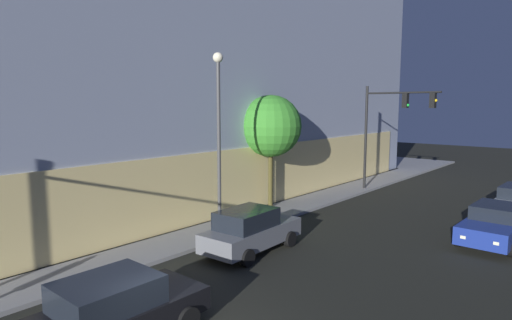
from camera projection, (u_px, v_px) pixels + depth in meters
The scene contains 7 objects.
modern_building at pixel (144, 53), 30.97m from camera, with size 37.72×22.93×19.10m.
traffic_light_far_corner at pixel (391, 117), 28.05m from camera, with size 0.62×5.04×6.92m.
street_lamp_sidewalk at pixel (219, 122), 18.73m from camera, with size 0.44×0.44×7.89m.
sidewalk_tree at pixel (271, 126), 23.80m from camera, with size 3.39×3.39×6.22m.
car_black at pixel (116, 308), 10.73m from camera, with size 4.33×2.25×1.67m.
car_grey at pixel (250, 230), 17.29m from camera, with size 4.59×2.17×1.76m.
car_blue at pixel (495, 224), 18.48m from camera, with size 4.75×2.25×1.60m.
Camera 1 is at (-6.13, -7.45, 5.85)m, focal length 30.54 mm.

